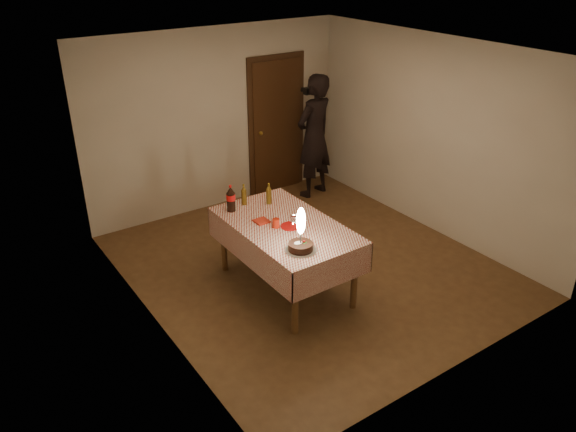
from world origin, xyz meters
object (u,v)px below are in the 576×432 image
object	(u,v)px
cola_bottle	(231,199)
amber_bottle_left	(244,195)
birthday_cake	(301,239)
clear_cup	(294,220)
amber_bottle_right	(269,194)
dining_table	(285,233)
red_cup	(276,223)
red_plate	(290,226)
photographer	(314,136)

from	to	relation	value
cola_bottle	amber_bottle_left	world-z (taller)	cola_bottle
cola_bottle	birthday_cake	bearing A→B (deg)	-84.06
clear_cup	amber_bottle_right	distance (m)	0.60
dining_table	amber_bottle_left	world-z (taller)	amber_bottle_left
red_cup	cola_bottle	distance (m)	0.67
dining_table	birthday_cake	bearing A→B (deg)	-109.40
clear_cup	amber_bottle_left	bearing A→B (deg)	105.38
amber_bottle_left	cola_bottle	bearing A→B (deg)	-162.95
red_plate	clear_cup	distance (m)	0.09
clear_cup	cola_bottle	world-z (taller)	cola_bottle
dining_table	amber_bottle_left	distance (m)	0.74
dining_table	amber_bottle_left	bearing A→B (deg)	98.95
birthday_cake	amber_bottle_left	distance (m)	1.26
dining_table	red_plate	distance (m)	0.14
cola_bottle	photographer	bearing A→B (deg)	31.18
red_plate	amber_bottle_left	bearing A→B (deg)	99.25
dining_table	red_plate	world-z (taller)	red_plate
amber_bottle_left	amber_bottle_right	distance (m)	0.29
birthday_cake	amber_bottle_right	distance (m)	1.17
red_plate	clear_cup	xyz separation A→B (m)	(0.08, 0.04, 0.04)
red_cup	amber_bottle_right	world-z (taller)	amber_bottle_right
dining_table	amber_bottle_right	bearing A→B (deg)	75.41
dining_table	cola_bottle	world-z (taller)	cola_bottle
amber_bottle_left	photographer	bearing A→B (deg)	32.49
amber_bottle_left	amber_bottle_right	world-z (taller)	same
red_cup	amber_bottle_right	distance (m)	0.62
cola_bottle	red_cup	bearing A→B (deg)	-72.88
cola_bottle	amber_bottle_right	distance (m)	0.47
red_cup	dining_table	bearing A→B (deg)	0.23
amber_bottle_left	photographer	xyz separation A→B (m)	(1.98, 1.26, 0.00)
photographer	red_cup	bearing A→B (deg)	-135.47
birthday_cake	photographer	distance (m)	3.26
amber_bottle_right	cola_bottle	bearing A→B (deg)	170.54
dining_table	birthday_cake	world-z (taller)	birthday_cake
dining_table	clear_cup	distance (m)	0.18
cola_bottle	amber_bottle_right	world-z (taller)	cola_bottle
amber_bottle_right	red_plate	bearing A→B (deg)	-101.55
red_plate	cola_bottle	xyz separation A→B (m)	(-0.34, 0.71, 0.15)
dining_table	photographer	bearing A→B (deg)	46.36
clear_cup	amber_bottle_right	world-z (taller)	amber_bottle_right
amber_bottle_left	amber_bottle_right	xyz separation A→B (m)	(0.26, -0.14, 0.00)
dining_table	red_plate	size ratio (longest dim) A/B	7.82
red_plate	amber_bottle_right	distance (m)	0.66
dining_table	amber_bottle_right	size ratio (longest dim) A/B	6.75
birthday_cake	cola_bottle	bearing A→B (deg)	95.94
clear_cup	cola_bottle	distance (m)	0.80
amber_bottle_left	dining_table	bearing A→B (deg)	-81.05
dining_table	cola_bottle	xyz separation A→B (m)	(-0.32, 0.64, 0.26)
cola_bottle	amber_bottle_left	distance (m)	0.22
cola_bottle	amber_bottle_right	xyz separation A→B (m)	(0.47, -0.08, -0.03)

